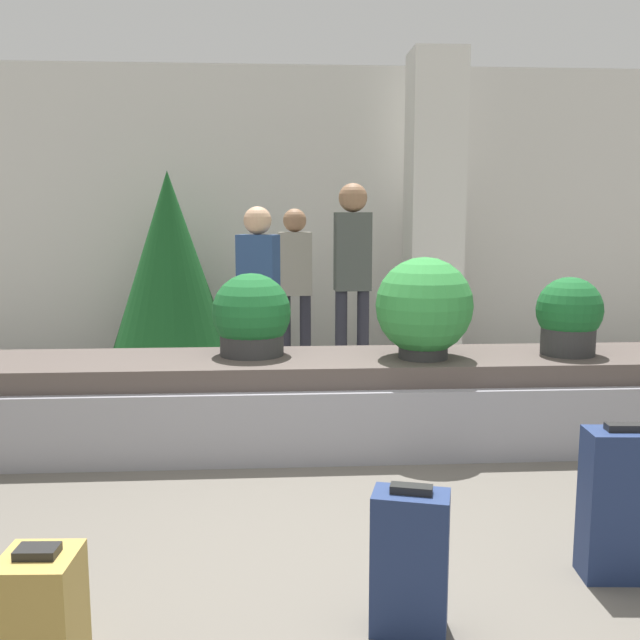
% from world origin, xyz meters
% --- Properties ---
extents(ground_plane, '(18.00, 18.00, 0.00)m').
position_xyz_m(ground_plane, '(0.00, 0.00, 0.00)').
color(ground_plane, '#59544C').
extents(back_wall, '(18.00, 0.06, 3.20)m').
position_xyz_m(back_wall, '(0.00, 5.15, 1.60)').
color(back_wall, silver).
rests_on(back_wall, ground_plane).
extents(carousel, '(6.39, 0.95, 0.61)m').
position_xyz_m(carousel, '(0.00, 1.67, 0.29)').
color(carousel, gray).
rests_on(carousel, ground_plane).
extents(pillar, '(0.54, 0.54, 3.20)m').
position_xyz_m(pillar, '(1.36, 4.34, 1.60)').
color(pillar, silver).
rests_on(pillar, ground_plane).
extents(suitcase_1, '(0.26, 0.26, 0.48)m').
position_xyz_m(suitcase_1, '(-1.09, -0.80, 0.23)').
color(suitcase_1, '#A3843D').
rests_on(suitcase_1, ground_plane).
extents(suitcase_2, '(0.32, 0.24, 0.58)m').
position_xyz_m(suitcase_2, '(0.19, -0.59, 0.28)').
color(suitcase_2, navy).
rests_on(suitcase_2, ground_plane).
extents(suitcase_3, '(0.35, 0.21, 0.69)m').
position_xyz_m(suitcase_3, '(1.18, -0.25, 0.33)').
color(suitcase_3, navy).
rests_on(suitcase_3, ground_plane).
extents(potted_plant_0, '(0.45, 0.45, 0.53)m').
position_xyz_m(potted_plant_0, '(1.70, 1.64, 0.87)').
color(potted_plant_0, '#2D2D2D').
rests_on(potted_plant_0, carousel).
extents(potted_plant_1, '(0.65, 0.65, 0.68)m').
position_xyz_m(potted_plant_1, '(0.69, 1.58, 0.94)').
color(potted_plant_1, '#2D2D2D').
rests_on(potted_plant_1, carousel).
extents(potted_plant_2, '(0.54, 0.54, 0.56)m').
position_xyz_m(potted_plant_2, '(-0.46, 1.76, 0.87)').
color(potted_plant_2, '#2D2D2D').
rests_on(potted_plant_2, carousel).
extents(traveler_0, '(0.33, 0.23, 1.62)m').
position_xyz_m(traveler_0, '(-0.10, 3.91, 0.96)').
color(traveler_0, '#282833').
rests_on(traveler_0, ground_plane).
extents(traveler_1, '(0.33, 0.26, 1.84)m').
position_xyz_m(traveler_1, '(0.40, 3.32, 1.12)').
color(traveler_1, '#282833').
rests_on(traveler_1, ground_plane).
extents(traveler_2, '(0.36, 0.28, 1.62)m').
position_xyz_m(traveler_2, '(-0.43, 2.78, 0.96)').
color(traveler_2, '#282833').
rests_on(traveler_2, ground_plane).
extents(decorated_tree, '(1.20, 1.20, 2.00)m').
position_xyz_m(decorated_tree, '(-1.37, 4.30, 1.09)').
color(decorated_tree, '#4C331E').
rests_on(decorated_tree, ground_plane).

